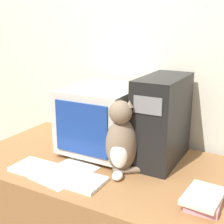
# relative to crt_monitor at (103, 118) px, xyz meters

# --- Properties ---
(wall_back) EXTENTS (7.00, 0.05, 2.50)m
(wall_back) POSITION_rel_crt_monitor_xyz_m (0.08, 0.32, 0.35)
(wall_back) COLOR beige
(wall_back) RESTS_ON ground_plane
(desk) EXTENTS (1.45, 0.80, 0.70)m
(desk) POSITION_rel_crt_monitor_xyz_m (0.08, -0.15, -0.55)
(desk) COLOR olive
(desk) RESTS_ON ground_plane
(crt_monitor) EXTENTS (0.39, 0.46, 0.37)m
(crt_monitor) POSITION_rel_crt_monitor_xyz_m (0.00, 0.00, 0.00)
(crt_monitor) COLOR #BCB7AD
(crt_monitor) RESTS_ON desk
(computer_tower) EXTENTS (0.20, 0.42, 0.46)m
(computer_tower) POSITION_rel_crt_monitor_xyz_m (0.34, 0.03, 0.03)
(computer_tower) COLOR black
(computer_tower) RESTS_ON desk
(keyboard) EXTENTS (0.50, 0.17, 0.02)m
(keyboard) POSITION_rel_crt_monitor_xyz_m (-0.04, -0.39, -0.18)
(keyboard) COLOR silver
(keyboard) RESTS_ON desk
(cat) EXTENTS (0.27, 0.24, 0.37)m
(cat) POSITION_rel_crt_monitor_xyz_m (0.21, -0.19, -0.03)
(cat) COLOR #7A6651
(cat) RESTS_ON desk
(book_stack) EXTENTS (0.15, 0.21, 0.05)m
(book_stack) POSITION_rel_crt_monitor_xyz_m (0.65, -0.31, -0.17)
(book_stack) COLOR pink
(book_stack) RESTS_ON desk
(pen) EXTENTS (0.12, 0.06, 0.01)m
(pen) POSITION_rel_crt_monitor_xyz_m (-0.21, -0.31, -0.19)
(pen) COLOR navy
(pen) RESTS_ON desk
(paper_sheet) EXTENTS (0.25, 0.32, 0.00)m
(paper_sheet) POSITION_rel_crt_monitor_xyz_m (-0.02, -0.34, -0.19)
(paper_sheet) COLOR white
(paper_sheet) RESTS_ON desk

